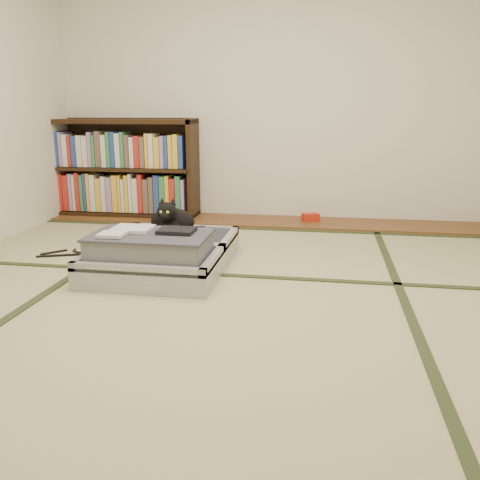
# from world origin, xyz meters

# --- Properties ---
(floor) EXTENTS (4.50, 4.50, 0.00)m
(floor) POSITION_xyz_m (0.00, 0.00, 0.00)
(floor) COLOR #C2BB81
(floor) RESTS_ON ground
(wood_strip) EXTENTS (4.00, 0.50, 0.02)m
(wood_strip) POSITION_xyz_m (0.00, 2.00, 0.01)
(wood_strip) COLOR brown
(wood_strip) RESTS_ON ground
(red_item) EXTENTS (0.17, 0.14, 0.07)m
(red_item) POSITION_xyz_m (0.43, 2.03, 0.06)
(red_item) COLOR #B8240E
(red_item) RESTS_ON wood_strip
(room_shell) EXTENTS (4.50, 4.50, 4.50)m
(room_shell) POSITION_xyz_m (0.00, 0.00, 1.46)
(room_shell) COLOR white
(room_shell) RESTS_ON ground
(tatami_borders) EXTENTS (4.00, 4.50, 0.01)m
(tatami_borders) POSITION_xyz_m (0.00, 0.49, 0.00)
(tatami_borders) COLOR #2D381E
(tatami_borders) RESTS_ON ground
(bookcase) EXTENTS (1.47, 0.34, 0.94)m
(bookcase) POSITION_xyz_m (-1.40, 2.07, 0.45)
(bookcase) COLOR black
(bookcase) RESTS_ON wood_strip
(suitcase) EXTENTS (0.81, 1.08, 0.32)m
(suitcase) POSITION_xyz_m (-0.48, 0.46, 0.11)
(suitcase) COLOR #B1B1B6
(suitcase) RESTS_ON floor
(cat) EXTENTS (0.36, 0.36, 0.29)m
(cat) POSITION_xyz_m (-0.50, 0.75, 0.26)
(cat) COLOR black
(cat) RESTS_ON suitcase
(cable_coil) EXTENTS (0.11, 0.11, 0.03)m
(cable_coil) POSITION_xyz_m (-0.32, 0.78, 0.17)
(cable_coil) COLOR white
(cable_coil) RESTS_ON suitcase
(hanger) EXTENTS (0.40, 0.25, 0.01)m
(hanger) POSITION_xyz_m (-1.27, 0.68, 0.01)
(hanger) COLOR black
(hanger) RESTS_ON floor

